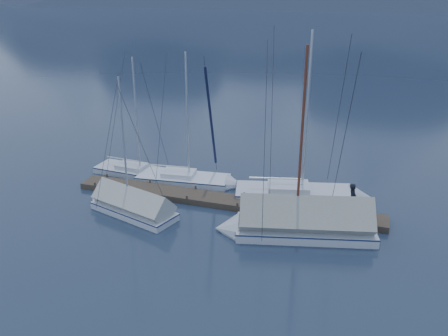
{
  "coord_description": "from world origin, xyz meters",
  "views": [
    {
      "loc": [
        7.52,
        -21.23,
        12.03
      ],
      "look_at": [
        0.0,
        2.0,
        2.2
      ],
      "focal_mm": 38.0,
      "sensor_mm": 36.0,
      "label": 1
    }
  ],
  "objects_px": {
    "sailboat_covered_near": "(293,224)",
    "sailboat_covered_far": "(128,205)",
    "sailboat_open_left": "(146,174)",
    "person": "(352,199)",
    "sailboat_open_right": "(311,195)",
    "sailboat_open_mid": "(197,181)"
  },
  "relations": [
    {
      "from": "sailboat_open_left",
      "to": "person",
      "type": "bearing_deg",
      "value": -8.74
    },
    {
      "from": "sailboat_open_right",
      "to": "sailboat_open_left",
      "type": "bearing_deg",
      "value": 180.0
    },
    {
      "from": "sailboat_covered_far",
      "to": "sailboat_covered_near",
      "type": "bearing_deg",
      "value": 2.8
    },
    {
      "from": "sailboat_covered_near",
      "to": "sailboat_open_mid",
      "type": "bearing_deg",
      "value": 147.24
    },
    {
      "from": "sailboat_open_mid",
      "to": "person",
      "type": "bearing_deg",
      "value": -11.6
    },
    {
      "from": "sailboat_open_right",
      "to": "sailboat_covered_near",
      "type": "height_order",
      "value": "sailboat_open_right"
    },
    {
      "from": "sailboat_covered_near",
      "to": "sailboat_open_left",
      "type": "bearing_deg",
      "value": 156.71
    },
    {
      "from": "sailboat_open_left",
      "to": "sailboat_covered_far",
      "type": "distance_m",
      "value": 5.11
    },
    {
      "from": "sailboat_open_left",
      "to": "sailboat_covered_near",
      "type": "relative_size",
      "value": 0.81
    },
    {
      "from": "sailboat_open_left",
      "to": "sailboat_open_right",
      "type": "xyz_separation_m",
      "value": [
        10.7,
        -0.0,
        0.04
      ]
    },
    {
      "from": "sailboat_covered_near",
      "to": "person",
      "type": "bearing_deg",
      "value": 42.58
    },
    {
      "from": "sailboat_covered_far",
      "to": "person",
      "type": "height_order",
      "value": "sailboat_covered_far"
    },
    {
      "from": "sailboat_covered_near",
      "to": "sailboat_covered_far",
      "type": "relative_size",
      "value": 1.26
    },
    {
      "from": "person",
      "to": "sailboat_open_mid",
      "type": "bearing_deg",
      "value": 83.34
    },
    {
      "from": "sailboat_open_right",
      "to": "sailboat_covered_near",
      "type": "relative_size",
      "value": 1.01
    },
    {
      "from": "sailboat_covered_far",
      "to": "person",
      "type": "relative_size",
      "value": 4.78
    },
    {
      "from": "sailboat_open_mid",
      "to": "sailboat_open_left",
      "type": "bearing_deg",
      "value": 179.22
    },
    {
      "from": "sailboat_covered_far",
      "to": "sailboat_open_left",
      "type": "bearing_deg",
      "value": 105.15
    },
    {
      "from": "sailboat_open_right",
      "to": "person",
      "type": "bearing_deg",
      "value": -40.09
    },
    {
      "from": "sailboat_open_mid",
      "to": "sailboat_covered_near",
      "type": "height_order",
      "value": "sailboat_covered_near"
    },
    {
      "from": "sailboat_open_left",
      "to": "sailboat_open_mid",
      "type": "bearing_deg",
      "value": -0.78
    },
    {
      "from": "sailboat_covered_near",
      "to": "sailboat_covered_far",
      "type": "bearing_deg",
      "value": -177.2
    }
  ]
}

